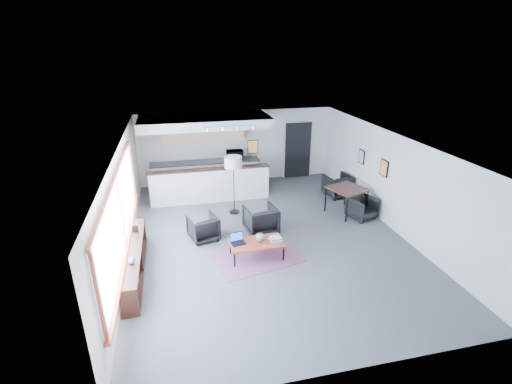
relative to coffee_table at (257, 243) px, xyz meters
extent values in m
cube|color=#4C4C4E|center=(0.51, 0.92, -0.39)|extent=(7.00, 9.00, 0.01)
cube|color=white|center=(0.51, 0.92, 2.22)|extent=(7.00, 9.00, 0.01)
cube|color=silver|center=(0.51, 5.42, 0.92)|extent=(7.00, 0.01, 2.60)
cube|color=silver|center=(0.51, -3.59, 0.92)|extent=(7.00, 0.01, 2.60)
cube|color=silver|center=(-2.99, 0.92, 0.92)|extent=(0.01, 9.00, 2.60)
cube|color=silver|center=(4.02, 0.92, 0.92)|extent=(0.01, 9.00, 2.60)
cube|color=#8CBFFF|center=(-2.96, 0.02, 1.12)|extent=(0.02, 5.80, 1.55)
cube|color=maroon|center=(-2.93, 0.02, 0.32)|extent=(0.10, 5.95, 0.06)
cube|color=maroon|center=(-2.94, 0.02, 1.92)|extent=(0.06, 5.95, 0.06)
cube|color=maroon|center=(-2.94, -2.88, 1.12)|extent=(0.06, 0.06, 1.60)
cube|color=maroon|center=(-2.94, 0.02, 1.12)|extent=(0.06, 0.06, 1.60)
cube|color=maroon|center=(-2.94, 2.92, 1.12)|extent=(0.06, 0.06, 1.60)
cube|color=black|center=(-2.79, -0.08, 0.24)|extent=(0.35, 3.00, 0.05)
cube|color=black|center=(-2.79, -0.08, -0.33)|extent=(0.35, 3.00, 0.05)
cube|color=black|center=(-2.79, -1.53, -0.05)|extent=(0.33, 0.04, 0.55)
cube|color=black|center=(-2.79, -0.08, -0.05)|extent=(0.33, 0.04, 0.55)
cube|color=black|center=(-2.79, 1.37, -0.05)|extent=(0.33, 0.04, 0.55)
cube|color=#3359A5|center=(-2.79, -1.38, -0.21)|extent=(0.18, 0.04, 0.20)
cube|color=silver|center=(-2.79, -1.21, -0.20)|extent=(0.18, 0.04, 0.22)
cube|color=maroon|center=(-2.79, -1.04, -0.19)|extent=(0.18, 0.04, 0.24)
cube|color=black|center=(-2.79, -0.87, -0.21)|extent=(0.18, 0.04, 0.20)
cube|color=#3359A5|center=(-2.79, -0.70, -0.20)|extent=(0.18, 0.04, 0.22)
cube|color=silver|center=(-2.79, -0.53, -0.19)|extent=(0.18, 0.04, 0.24)
cube|color=maroon|center=(-2.79, -0.36, -0.21)|extent=(0.18, 0.04, 0.20)
cube|color=black|center=(-2.79, -0.19, -0.20)|extent=(0.18, 0.04, 0.22)
cube|color=#3359A5|center=(-2.79, -0.02, -0.19)|extent=(0.18, 0.03, 0.24)
cube|color=silver|center=(-2.79, 0.15, -0.21)|extent=(0.18, 0.03, 0.20)
cube|color=maroon|center=(-2.79, 0.32, -0.20)|extent=(0.18, 0.03, 0.22)
cube|color=black|center=(-2.79, 0.49, -0.19)|extent=(0.18, 0.04, 0.24)
cube|color=black|center=(-2.79, 0.72, 0.35)|extent=(0.14, 0.02, 0.18)
sphere|color=#264C99|center=(-2.77, -0.68, 0.33)|extent=(0.14, 0.14, 0.14)
cube|color=white|center=(-0.69, 3.62, 0.17)|extent=(3.80, 0.25, 1.10)
cube|color=black|center=(-0.69, 3.62, 0.73)|extent=(3.85, 0.32, 0.04)
cube|color=white|center=(-0.69, 5.07, 0.07)|extent=(3.80, 0.60, 0.90)
cube|color=#2D2D2D|center=(-0.69, 5.07, 0.53)|extent=(3.82, 0.62, 0.04)
cube|color=tan|center=(-0.69, 5.22, 1.57)|extent=(2.80, 0.35, 0.70)
cube|color=white|center=(-0.69, 4.52, 2.07)|extent=(4.20, 1.80, 0.30)
cube|color=black|center=(0.71, 3.63, 1.37)|extent=(0.35, 0.03, 0.45)
cube|color=orange|center=(0.71, 3.61, 1.37)|extent=(0.30, 0.01, 0.40)
cube|color=black|center=(2.81, 5.34, 0.67)|extent=(1.00, 0.12, 2.10)
cube|color=white|center=(2.29, 5.35, 0.67)|extent=(0.06, 0.10, 2.10)
cube|color=white|center=(3.33, 5.35, 0.67)|extent=(0.06, 0.10, 2.10)
cube|color=white|center=(2.81, 5.35, 1.74)|extent=(1.10, 0.10, 0.06)
cube|color=silver|center=(-0.09, 3.12, 2.18)|extent=(1.60, 0.04, 0.04)
cylinder|color=silver|center=(-0.74, 3.12, 2.10)|extent=(0.07, 0.07, 0.09)
cylinder|color=silver|center=(-0.29, 3.12, 2.10)|extent=(0.07, 0.07, 0.09)
cylinder|color=silver|center=(0.16, 3.12, 2.10)|extent=(0.07, 0.07, 0.09)
cylinder|color=silver|center=(0.61, 3.12, 2.10)|extent=(0.07, 0.07, 0.09)
cube|color=black|center=(3.98, 1.32, 1.17)|extent=(0.03, 0.38, 0.48)
cube|color=orange|center=(3.97, 1.32, 1.17)|extent=(0.00, 0.32, 0.42)
cube|color=black|center=(3.98, 2.62, 1.12)|extent=(0.03, 0.34, 0.44)
cube|color=#859FC5|center=(3.97, 2.62, 1.12)|extent=(0.00, 0.28, 0.38)
cube|color=#683652|center=(0.00, 0.00, -0.38)|extent=(2.25, 1.76, 0.01)
cube|color=maroon|center=(0.00, 0.00, 0.01)|extent=(1.28, 0.70, 0.05)
cube|color=black|center=(-0.58, -0.30, -0.20)|extent=(0.03, 0.03, 0.37)
cube|color=black|center=(-0.59, 0.29, -0.20)|extent=(0.03, 0.03, 0.37)
cube|color=black|center=(0.59, -0.29, -0.20)|extent=(0.03, 0.03, 0.37)
cube|color=black|center=(0.58, 0.30, -0.20)|extent=(0.03, 0.03, 0.37)
cube|color=black|center=(0.00, -0.29, -0.02)|extent=(1.21, 0.04, 0.03)
cube|color=black|center=(0.00, 0.29, -0.02)|extent=(1.21, 0.04, 0.03)
cube|color=black|center=(-0.44, 0.03, 0.04)|extent=(0.36, 0.29, 0.02)
cube|color=black|center=(-0.46, 0.15, 0.16)|extent=(0.33, 0.12, 0.22)
cube|color=blue|center=(-0.46, 0.14, 0.16)|extent=(0.30, 0.10, 0.18)
sphere|color=gray|center=(0.09, 0.01, 0.14)|extent=(0.22, 0.22, 0.22)
cube|color=silver|center=(0.47, 0.00, 0.05)|extent=(0.32, 0.27, 0.03)
cube|color=#3359A5|center=(0.47, 0.00, 0.08)|extent=(0.29, 0.24, 0.03)
cube|color=silver|center=(0.46, -0.02, 0.11)|extent=(0.27, 0.22, 0.03)
cube|color=#E5590C|center=(0.13, -0.22, 0.03)|extent=(0.13, 0.13, 0.01)
imported|color=black|center=(-1.16, 1.18, -0.02)|extent=(0.86, 0.82, 0.72)
imported|color=black|center=(0.40, 1.22, 0.03)|extent=(0.90, 0.85, 0.83)
cylinder|color=black|center=(-0.09, 2.63, -0.37)|extent=(0.40, 0.40, 0.03)
cylinder|color=black|center=(-0.09, 2.63, 0.39)|extent=(0.03, 0.03, 1.50)
cylinder|color=beige|center=(-0.09, 2.63, 1.22)|extent=(0.65, 0.65, 0.33)
cube|color=black|center=(3.19, 1.84, 0.41)|extent=(1.25, 1.25, 0.04)
cylinder|color=black|center=(2.95, 1.28, 0.00)|extent=(0.06, 0.06, 0.77)
cylinder|color=black|center=(2.64, 2.08, 0.00)|extent=(0.06, 0.06, 0.77)
cylinder|color=black|center=(3.75, 1.60, 0.00)|extent=(0.06, 0.06, 0.77)
cylinder|color=black|center=(3.44, 2.40, 0.00)|extent=(0.06, 0.06, 0.77)
imported|color=black|center=(3.51, 1.41, -0.08)|extent=(0.75, 0.73, 0.62)
imported|color=black|center=(3.51, 3.14, -0.03)|extent=(0.78, 0.74, 0.70)
imported|color=black|center=(0.37, 5.07, 0.74)|extent=(0.60, 0.36, 0.39)
camera|label=1|loc=(-1.73, -7.52, 4.45)|focal=26.00mm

